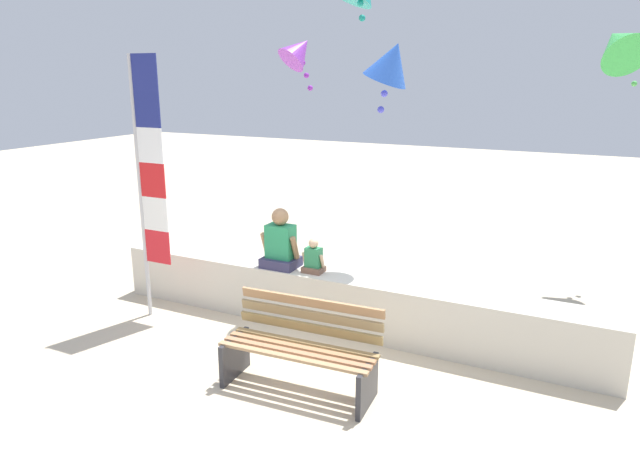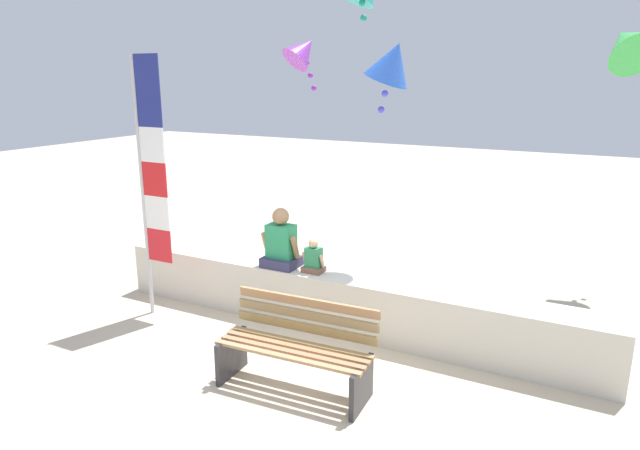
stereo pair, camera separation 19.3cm
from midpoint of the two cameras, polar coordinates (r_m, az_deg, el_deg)
name	(u,v)px [view 2 (the right image)]	position (r m, az deg, el deg)	size (l,w,h in m)	color
ground_plane	(299,365)	(6.31, -1.21, -14.07)	(40.00, 40.00, 0.00)	beige
seawall_ledge	(341,302)	(7.01, 2.97, -7.82)	(6.32, 0.53, 0.70)	beige
park_bench	(297,349)	(5.73, -1.40, -12.53)	(1.60, 0.69, 0.88)	#A57F59
person_adult	(281,244)	(7.11, -3.20, -1.94)	(0.50, 0.37, 0.76)	#302E50
person_child	(314,259)	(6.93, 0.14, -3.48)	(0.28, 0.21, 0.44)	brown
flag_banner	(150,172)	(7.25, -16.21, 5.16)	(0.43, 0.05, 3.31)	#B7B7BC
kite_green	(628,44)	(9.29, 29.35, 15.75)	(1.04, 1.09, 1.03)	green
kite_blue	(392,62)	(6.97, 8.17, 16.05)	(0.69, 0.62, 0.89)	blue
kite_purple	(303,51)	(8.72, -1.04, 17.30)	(0.72, 0.78, 0.89)	purple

